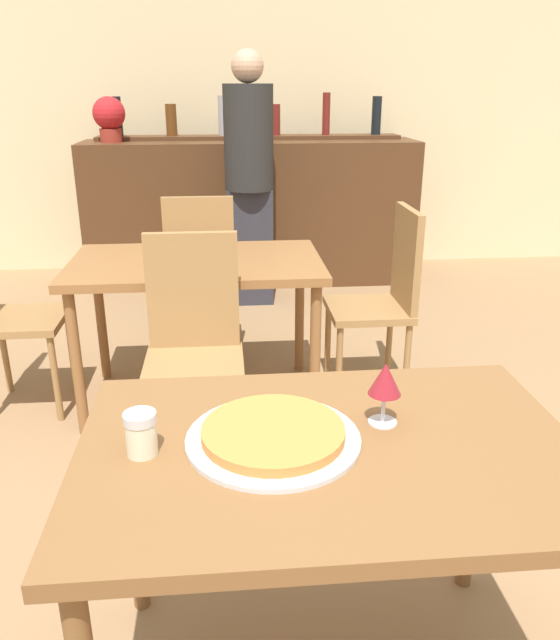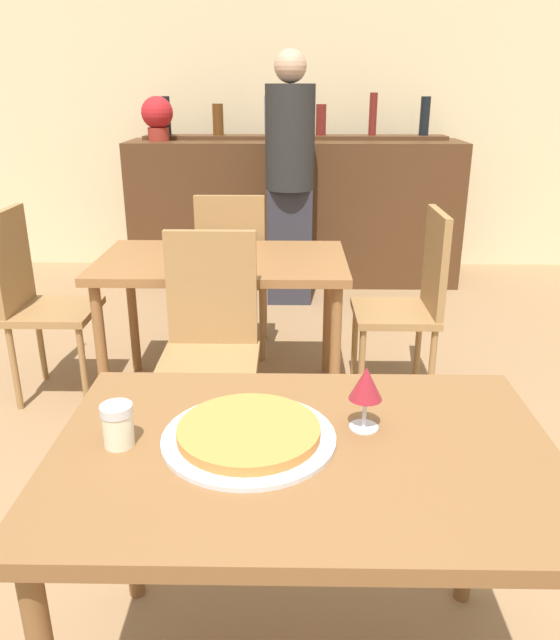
# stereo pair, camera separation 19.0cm
# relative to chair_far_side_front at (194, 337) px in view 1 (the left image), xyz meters

# --- Properties ---
(wall_back) EXTENTS (8.00, 0.05, 2.80)m
(wall_back) POSITION_rel_chair_far_side_front_xyz_m (0.36, 3.12, 0.85)
(wall_back) COLOR beige
(wall_back) RESTS_ON ground_plane
(dining_table_near) EXTENTS (1.15, 0.77, 0.75)m
(dining_table_near) POSITION_rel_chair_far_side_front_xyz_m (0.36, -1.17, 0.11)
(dining_table_near) COLOR brown
(dining_table_near) RESTS_ON ground_plane
(dining_table_far) EXTENTS (1.20, 0.72, 0.74)m
(dining_table_far) POSITION_rel_chair_far_side_front_xyz_m (-0.00, 0.53, 0.10)
(dining_table_far) COLOR brown
(dining_table_far) RESTS_ON ground_plane
(bar_counter) EXTENTS (2.60, 0.56, 1.12)m
(bar_counter) POSITION_rel_chair_far_side_front_xyz_m (0.36, 2.62, 0.01)
(bar_counter) COLOR #4C2D19
(bar_counter) RESTS_ON ground_plane
(bar_back_shelf) EXTENTS (2.39, 0.24, 0.35)m
(bar_back_shelf) POSITION_rel_chair_far_side_front_xyz_m (0.37, 2.76, 0.64)
(bar_back_shelf) COLOR #4C2D19
(bar_back_shelf) RESTS_ON bar_counter
(chair_far_side_front) EXTENTS (0.40, 0.40, 0.97)m
(chair_far_side_front) POSITION_rel_chair_far_side_front_xyz_m (0.00, 0.00, 0.00)
(chair_far_side_front) COLOR olive
(chair_far_side_front) RESTS_ON ground_plane
(chair_far_side_back) EXTENTS (0.40, 0.40, 0.97)m
(chair_far_side_back) POSITION_rel_chair_far_side_front_xyz_m (0.00, 1.05, 0.00)
(chair_far_side_back) COLOR olive
(chair_far_side_back) RESTS_ON ground_plane
(chair_far_side_left) EXTENTS (0.40, 0.40, 0.97)m
(chair_far_side_left) POSITION_rel_chair_far_side_front_xyz_m (-0.93, 0.53, 0.00)
(chair_far_side_left) COLOR olive
(chair_far_side_left) RESTS_ON ground_plane
(chair_far_side_right) EXTENTS (0.40, 0.40, 0.97)m
(chair_far_side_right) POSITION_rel_chair_far_side_front_xyz_m (0.93, 0.53, 0.00)
(chair_far_side_right) COLOR olive
(chair_far_side_right) RESTS_ON ground_plane
(pizza_tray) EXTENTS (0.40, 0.40, 0.04)m
(pizza_tray) POSITION_rel_chair_far_side_front_xyz_m (0.24, -1.14, 0.21)
(pizza_tray) COLOR silver
(pizza_tray) RESTS_ON dining_table_near
(cheese_shaker) EXTENTS (0.07, 0.07, 0.10)m
(cheese_shaker) POSITION_rel_chair_far_side_front_xyz_m (-0.06, -1.17, 0.25)
(cheese_shaker) COLOR beige
(cheese_shaker) RESTS_ON dining_table_near
(person_standing) EXTENTS (0.34, 0.34, 1.75)m
(person_standing) POSITION_rel_chair_far_side_front_xyz_m (0.32, 2.04, 0.40)
(person_standing) COLOR #2D2D38
(person_standing) RESTS_ON ground_plane
(wine_glass) EXTENTS (0.08, 0.08, 0.16)m
(wine_glass) POSITION_rel_chair_far_side_front_xyz_m (0.51, -1.08, 0.31)
(wine_glass) COLOR silver
(wine_glass) RESTS_ON dining_table_near
(potted_plant) EXTENTS (0.24, 0.24, 0.33)m
(potted_plant) POSITION_rel_chair_far_side_front_xyz_m (-0.69, 2.57, 0.75)
(potted_plant) COLOR maroon
(potted_plant) RESTS_ON bar_counter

